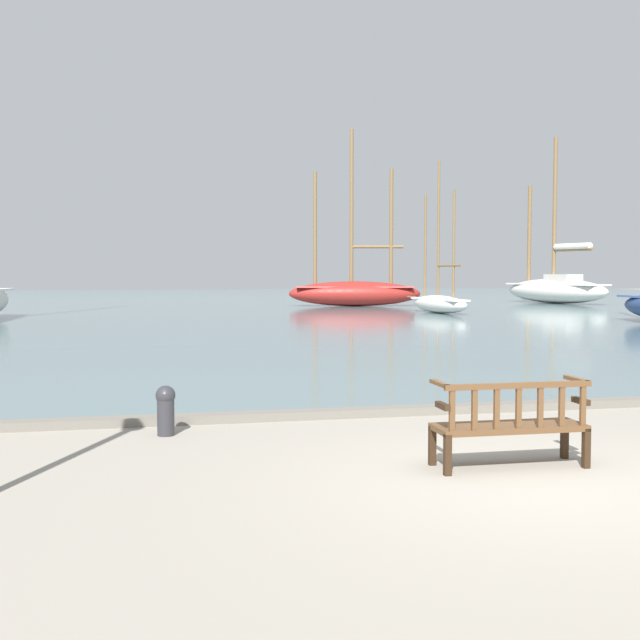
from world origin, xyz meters
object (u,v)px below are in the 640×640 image
at_px(sailboat_mid_starboard, 439,301).
at_px(mooring_bollard, 166,408).
at_px(sailboat_outer_starboard, 355,290).
at_px(sailboat_outer_port, 556,288).
at_px(park_bench, 510,423).

xyz_separation_m(sailboat_mid_starboard, mooring_bollard, (-13.51, -26.16, -0.30)).
bearing_deg(sailboat_mid_starboard, sailboat_outer_starboard, 103.80).
bearing_deg(mooring_bollard, sailboat_outer_port, 55.18).
bearing_deg(sailboat_outer_port, mooring_bollard, -124.82).
height_order(park_bench, mooring_bollard, park_bench).
distance_m(park_bench, mooring_bollard, 4.25).
bearing_deg(sailboat_outer_port, sailboat_mid_starboard, -139.71).
height_order(sailboat_outer_starboard, mooring_bollard, sailboat_outer_starboard).
xyz_separation_m(sailboat_outer_starboard, sailboat_outer_port, (13.43, 1.45, 0.06)).
height_order(park_bench, sailboat_mid_starboard, sailboat_mid_starboard).
distance_m(park_bench, sailboat_outer_starboard, 37.68).
xyz_separation_m(sailboat_outer_starboard, mooring_bollard, (-11.49, -34.38, -0.63)).
bearing_deg(sailboat_mid_starboard, park_bench, -109.31).
bearing_deg(sailboat_outer_port, sailboat_outer_starboard, -173.84).
bearing_deg(park_bench, sailboat_outer_starboard, 77.74).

